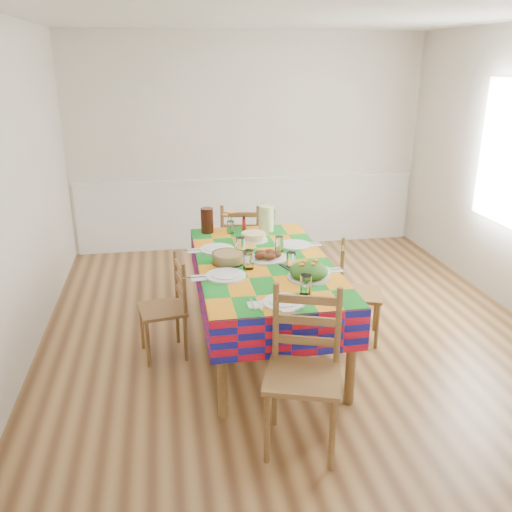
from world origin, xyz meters
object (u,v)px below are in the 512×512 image
at_px(meat_platter, 267,256).
at_px(green_pitcher, 266,218).
at_px(chair_right, 355,293).
at_px(tea_pitcher, 207,220).
at_px(chair_far, 241,247).
at_px(chair_near, 304,372).
at_px(chair_left, 167,308).
at_px(dining_table, 264,271).

xyz_separation_m(meat_platter, green_pitcher, (0.14, 0.81, 0.09)).
bearing_deg(chair_right, tea_pitcher, 73.78).
relative_size(tea_pitcher, chair_far, 0.25).
xyz_separation_m(green_pitcher, chair_near, (-0.16, -2.11, -0.40)).
distance_m(green_pitcher, chair_left, 1.38).
bearing_deg(green_pitcher, tea_pitcher, 176.17).
bearing_deg(dining_table, tea_pitcher, 114.17).
distance_m(dining_table, chair_far, 1.30).
distance_m(green_pitcher, chair_far, 0.65).
xyz_separation_m(meat_platter, chair_far, (-0.04, 1.25, -0.34)).
distance_m(meat_platter, chair_far, 1.30).
height_order(dining_table, chair_right, chair_right).
xyz_separation_m(meat_platter, tea_pitcher, (-0.43, 0.85, 0.09)).
bearing_deg(chair_far, chair_near, 101.10).
xyz_separation_m(green_pitcher, tea_pitcher, (-0.57, 0.04, -0.00)).
relative_size(chair_near, chair_far, 1.08).
relative_size(chair_left, chair_right, 0.97).
height_order(meat_platter, chair_far, chair_far).
distance_m(chair_near, chair_far, 2.56).
xyz_separation_m(dining_table, green_pitcher, (0.18, 0.84, 0.21)).
xyz_separation_m(tea_pitcher, chair_near, (0.41, -2.15, -0.40)).
xyz_separation_m(tea_pitcher, chair_right, (1.21, -0.86, -0.47)).
distance_m(dining_table, green_pitcher, 0.88).
distance_m(tea_pitcher, chair_far, 0.71).
xyz_separation_m(chair_near, chair_left, (-0.83, 1.28, -0.09)).
xyz_separation_m(dining_table, chair_left, (-0.82, 0.01, -0.28)).
bearing_deg(chair_right, chair_left, 109.46).
height_order(chair_far, chair_right, chair_far).
relative_size(dining_table, meat_platter, 5.19).
bearing_deg(tea_pitcher, dining_table, -65.83).
bearing_deg(meat_platter, green_pitcher, 79.97).
bearing_deg(chair_left, tea_pitcher, 144.12).
relative_size(dining_table, chair_far, 2.10).
bearing_deg(meat_platter, chair_right, -0.88).
relative_size(dining_table, tea_pitcher, 8.48).
height_order(green_pitcher, chair_left, green_pitcher).
height_order(meat_platter, chair_near, chair_near).
bearing_deg(meat_platter, dining_table, -142.81).
distance_m(green_pitcher, chair_near, 2.16).
distance_m(meat_platter, chair_left, 0.94).
relative_size(meat_platter, chair_near, 0.37).
height_order(dining_table, chair_far, chair_far).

